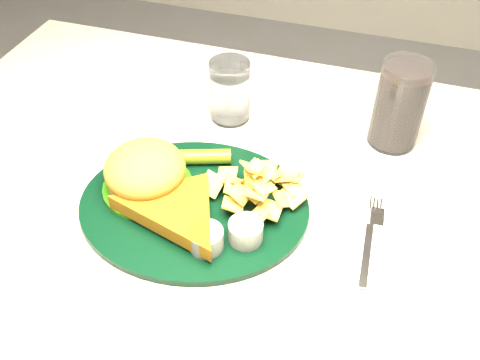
{
  "coord_description": "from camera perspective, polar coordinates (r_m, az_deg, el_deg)",
  "views": [
    {
      "loc": [
        0.19,
        -0.59,
        1.34
      ],
      "look_at": [
        0.01,
        -0.04,
        0.8
      ],
      "focal_mm": 40.0,
      "sensor_mm": 36.0,
      "label": 1
    }
  ],
  "objects": [
    {
      "name": "table",
      "position": [
        1.15,
        -0.1,
        -14.09
      ],
      "size": [
        1.2,
        0.8,
        0.75
      ],
      "primitive_type": null,
      "color": "#A8A298",
      "rests_on": "ground"
    },
    {
      "name": "dinner_plate",
      "position": [
        0.79,
        -5.06,
        -1.04
      ],
      "size": [
        0.39,
        0.34,
        0.08
      ],
      "primitive_type": null,
      "rotation": [
        0.0,
        0.0,
        0.16
      ],
      "color": "black",
      "rests_on": "table"
    },
    {
      "name": "water_glass",
      "position": [
        0.96,
        -1.09,
        9.48
      ],
      "size": [
        0.08,
        0.08,
        0.11
      ],
      "primitive_type": "cylinder",
      "rotation": [
        0.0,
        0.0,
        -0.15
      ],
      "color": "silver",
      "rests_on": "table"
    },
    {
      "name": "cola_glass",
      "position": [
        0.93,
        16.65,
        7.67
      ],
      "size": [
        0.09,
        0.09,
        0.15
      ],
      "primitive_type": "cylinder",
      "rotation": [
        0.0,
        0.0,
        0.13
      ],
      "color": "black",
      "rests_on": "table"
    },
    {
      "name": "fork_napkin",
      "position": [
        0.78,
        13.42,
        -7.24
      ],
      "size": [
        0.12,
        0.16,
        0.01
      ],
      "primitive_type": null,
      "rotation": [
        0.0,
        0.0,
        0.05
      ],
      "color": "white",
      "rests_on": "table"
    },
    {
      "name": "spoon",
      "position": [
        0.87,
        -11.01,
        0.2
      ],
      "size": [
        0.1,
        0.17,
        0.01
      ],
      "primitive_type": null,
      "rotation": [
        0.0,
        0.0,
        -0.37
      ],
      "color": "silver",
      "rests_on": "table"
    }
  ]
}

